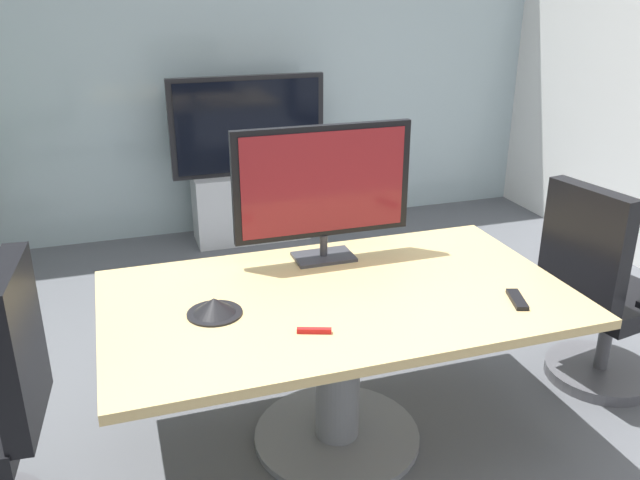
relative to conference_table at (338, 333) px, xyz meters
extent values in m
plane|color=#515459|center=(0.06, 0.11, -0.55)|extent=(6.71, 6.71, 0.00)
cube|color=#9EB2B7|center=(0.06, 2.96, 0.81)|extent=(5.50, 0.10, 2.71)
cube|color=tan|center=(0.00, 0.00, 0.17)|extent=(1.95, 1.12, 0.04)
cylinder|color=slate|center=(0.00, 0.00, -0.20)|extent=(0.20, 0.20, 0.70)
cylinder|color=slate|center=(0.00, 0.00, -0.54)|extent=(0.76, 0.76, 0.03)
cube|color=black|center=(-1.23, -0.13, 0.24)|extent=(0.13, 0.46, 0.60)
cylinder|color=#4C4C51|center=(1.50, 0.04, -0.52)|extent=(0.56, 0.56, 0.06)
cylinder|color=#4C4C51|center=(1.50, 0.04, -0.31)|extent=(0.07, 0.07, 0.36)
cube|color=black|center=(1.50, 0.04, -0.09)|extent=(0.55, 0.55, 0.10)
cube|color=black|center=(1.23, -0.01, 0.24)|extent=(0.17, 0.46, 0.60)
cube|color=black|center=(1.44, 0.29, 0.03)|extent=(0.28, 0.10, 0.03)
cube|color=#333338|center=(0.06, 0.38, 0.20)|extent=(0.28, 0.18, 0.02)
cylinder|color=#333338|center=(0.06, 0.38, 0.26)|extent=(0.04, 0.04, 0.10)
cube|color=black|center=(0.06, 0.39, 0.57)|extent=(0.84, 0.04, 0.52)
cube|color=maroon|center=(0.06, 0.37, 0.57)|extent=(0.77, 0.01, 0.47)
cube|color=#B7BABC|center=(0.18, 2.61, -0.28)|extent=(0.90, 0.36, 0.55)
cube|color=black|center=(0.18, 2.59, 0.38)|extent=(1.20, 0.06, 0.76)
cube|color=black|center=(0.18, 2.56, 0.38)|extent=(1.12, 0.01, 0.69)
cone|color=black|center=(-0.53, -0.02, 0.23)|extent=(0.19, 0.19, 0.07)
cylinder|color=black|center=(-0.53, -0.02, 0.19)|extent=(0.22, 0.22, 0.01)
cube|color=black|center=(0.68, -0.30, 0.20)|extent=(0.10, 0.18, 0.02)
cube|color=red|center=(-0.20, -0.28, 0.20)|extent=(0.13, 0.06, 0.02)
camera|label=1|loc=(-0.85, -2.34, 1.42)|focal=36.83mm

